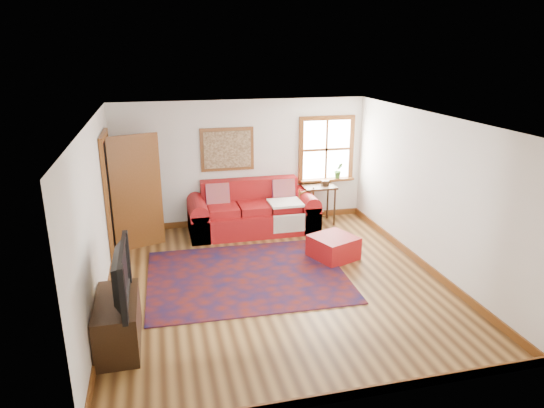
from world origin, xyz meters
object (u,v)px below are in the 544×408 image
object	(u,v)px
red_leather_sofa	(253,214)
media_cabinet	(118,322)
side_table	(319,192)
ladder_back_chair	(309,208)
red_ottoman	(333,247)

from	to	relation	value
red_leather_sofa	media_cabinet	xyz separation A→B (m)	(-2.34, -3.44, -0.02)
red_leather_sofa	side_table	xyz separation A→B (m)	(1.39, 0.12, 0.34)
side_table	media_cabinet	distance (m)	5.17
ladder_back_chair	media_cabinet	bearing A→B (deg)	-136.55
red_ottoman	red_leather_sofa	bearing A→B (deg)	101.61
red_ottoman	media_cabinet	distance (m)	3.87
red_ottoman	ladder_back_chair	world-z (taller)	ladder_back_chair
red_leather_sofa	ladder_back_chair	distance (m)	1.11
side_table	red_ottoman	bearing A→B (deg)	-100.23
ladder_back_chair	side_table	bearing A→B (deg)	45.29
red_leather_sofa	ladder_back_chair	size ratio (longest dim) A/B	3.05
red_ottoman	media_cabinet	xyz separation A→B (m)	(-3.42, -1.81, 0.11)
side_table	media_cabinet	bearing A→B (deg)	-136.40
red_leather_sofa	media_cabinet	distance (m)	4.16
side_table	ladder_back_chair	distance (m)	0.48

